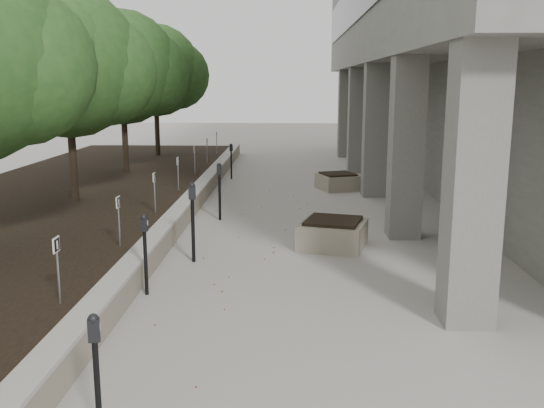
# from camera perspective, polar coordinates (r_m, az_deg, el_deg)

# --- Properties ---
(ground) EXTENTS (90.00, 90.00, 0.00)m
(ground) POSITION_cam_1_polar(r_m,az_deg,el_deg) (8.17, -4.51, -13.43)
(ground) COLOR #A09B93
(ground) RESTS_ON ground
(retaining_wall) EXTENTS (0.39, 26.00, 0.50)m
(retaining_wall) POSITION_cam_1_polar(r_m,az_deg,el_deg) (16.89, -7.36, 0.48)
(retaining_wall) COLOR gray
(retaining_wall) RESTS_ON ground
(planting_bed) EXTENTS (7.00, 26.00, 0.40)m
(planting_bed) POSITION_cam_1_polar(r_m,az_deg,el_deg) (17.85, -19.09, 0.37)
(planting_bed) COLOR black
(planting_bed) RESTS_ON ground
(crabapple_tree_3) EXTENTS (4.60, 4.00, 5.44)m
(crabapple_tree_3) POSITION_cam_1_polar(r_m,az_deg,el_deg) (16.38, -18.68, 9.75)
(crabapple_tree_3) COLOR #234A1C
(crabapple_tree_3) RESTS_ON planting_bed
(crabapple_tree_4) EXTENTS (4.60, 4.00, 5.44)m
(crabapple_tree_4) POSITION_cam_1_polar(r_m,az_deg,el_deg) (21.14, -13.94, 10.26)
(crabapple_tree_4) COLOR #234A1C
(crabapple_tree_4) RESTS_ON planting_bed
(crabapple_tree_5) EXTENTS (4.60, 4.00, 5.44)m
(crabapple_tree_5) POSITION_cam_1_polar(r_m,az_deg,el_deg) (25.99, -10.95, 10.54)
(crabapple_tree_5) COLOR #234A1C
(crabapple_tree_5) RESTS_ON planting_bed
(parking_sign_2) EXTENTS (0.04, 0.22, 0.96)m
(parking_sign_2) POSITION_cam_1_polar(r_m,az_deg,el_deg) (8.87, -19.59, -5.98)
(parking_sign_2) COLOR black
(parking_sign_2) RESTS_ON planting_bed
(parking_sign_3) EXTENTS (0.04, 0.22, 0.96)m
(parking_sign_3) POSITION_cam_1_polar(r_m,az_deg,el_deg) (11.61, -14.28, -1.63)
(parking_sign_3) COLOR black
(parking_sign_3) RESTS_ON planting_bed
(parking_sign_4) EXTENTS (0.04, 0.22, 0.96)m
(parking_sign_4) POSITION_cam_1_polar(r_m,az_deg,el_deg) (14.46, -11.04, 1.05)
(parking_sign_4) COLOR black
(parking_sign_4) RESTS_ON planting_bed
(parking_sign_5) EXTENTS (0.04, 0.22, 0.96)m
(parking_sign_5) POSITION_cam_1_polar(r_m,az_deg,el_deg) (17.36, -8.87, 2.83)
(parking_sign_5) COLOR black
(parking_sign_5) RESTS_ON planting_bed
(parking_sign_6) EXTENTS (0.04, 0.22, 0.96)m
(parking_sign_6) POSITION_cam_1_polar(r_m,az_deg,el_deg) (20.28, -7.32, 4.11)
(parking_sign_6) COLOR black
(parking_sign_6) RESTS_ON planting_bed
(parking_sign_7) EXTENTS (0.04, 0.22, 0.96)m
(parking_sign_7) POSITION_cam_1_polar(r_m,az_deg,el_deg) (23.23, -6.16, 5.05)
(parking_sign_7) COLOR black
(parking_sign_7) RESTS_ON planting_bed
(parking_sign_8) EXTENTS (0.04, 0.22, 0.96)m
(parking_sign_8) POSITION_cam_1_polar(r_m,az_deg,el_deg) (26.19, -5.26, 5.79)
(parking_sign_8) COLOR black
(parking_sign_8) RESTS_ON planting_bed
(parking_meter_1) EXTENTS (0.15, 0.13, 1.32)m
(parking_meter_1) POSITION_cam_1_polar(r_m,az_deg,el_deg) (6.19, -16.23, -15.62)
(parking_meter_1) COLOR black
(parking_meter_1) RESTS_ON ground
(parking_meter_2) EXTENTS (0.14, 0.10, 1.36)m
(parking_meter_2) POSITION_cam_1_polar(r_m,az_deg,el_deg) (10.04, -11.89, -4.72)
(parking_meter_2) COLOR black
(parking_meter_2) RESTS_ON ground
(parking_meter_3) EXTENTS (0.18, 0.15, 1.57)m
(parking_meter_3) POSITION_cam_1_polar(r_m,az_deg,el_deg) (11.69, -7.50, -1.74)
(parking_meter_3) COLOR black
(parking_meter_3) RESTS_ON ground
(parking_meter_4) EXTENTS (0.16, 0.13, 1.46)m
(parking_meter_4) POSITION_cam_1_polar(r_m,az_deg,el_deg) (15.22, -4.98, 1.17)
(parking_meter_4) COLOR black
(parking_meter_4) RESTS_ON ground
(parking_meter_5) EXTENTS (0.15, 0.12, 1.29)m
(parking_meter_5) POSITION_cam_1_polar(r_m,az_deg,el_deg) (21.77, -3.88, 4.05)
(parking_meter_5) COLOR black
(parking_meter_5) RESTS_ON ground
(planter_front) EXTENTS (1.60, 1.60, 0.61)m
(planter_front) POSITION_cam_1_polar(r_m,az_deg,el_deg) (12.80, 5.78, -2.77)
(planter_front) COLOR gray
(planter_front) RESTS_ON ground
(planter_back) EXTENTS (1.49, 1.49, 0.54)m
(planter_back) POSITION_cam_1_polar(r_m,az_deg,el_deg) (19.76, 6.24, 2.16)
(planter_back) COLOR gray
(planter_back) RESTS_ON ground
(berry_scatter) EXTENTS (3.30, 14.10, 0.02)m
(berry_scatter) POSITION_cam_1_polar(r_m,az_deg,el_deg) (12.87, -2.53, -4.00)
(berry_scatter) COLOR maroon
(berry_scatter) RESTS_ON ground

